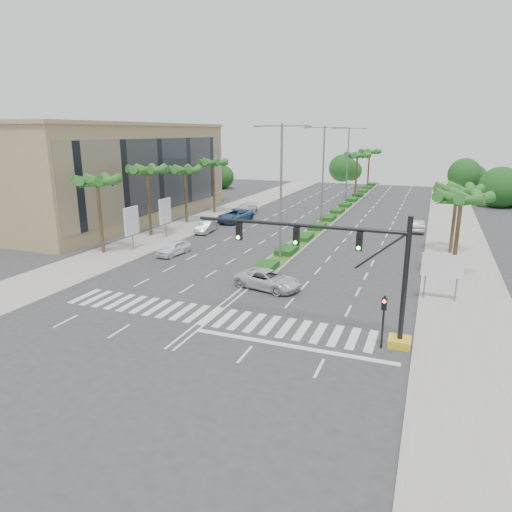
{
  "coord_description": "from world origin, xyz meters",
  "views": [
    {
      "loc": [
        12.42,
        -24.07,
        11.34
      ],
      "look_at": [
        1.4,
        4.32,
        3.0
      ],
      "focal_mm": 32.0,
      "sensor_mm": 36.0,
      "label": 1
    }
  ],
  "objects_px": {
    "car_parked_b": "(206,227)",
    "car_parked_c": "(235,216)",
    "car_parked_d": "(244,210)",
    "car_parked_a": "(173,248)",
    "car_crossing": "(268,279)",
    "car_right": "(417,226)"
  },
  "relations": [
    {
      "from": "car_parked_b",
      "to": "car_right",
      "type": "height_order",
      "value": "car_right"
    },
    {
      "from": "car_crossing",
      "to": "car_right",
      "type": "height_order",
      "value": "car_crossing"
    },
    {
      "from": "car_parked_c",
      "to": "car_crossing",
      "type": "height_order",
      "value": "car_parked_c"
    },
    {
      "from": "car_parked_a",
      "to": "car_parked_b",
      "type": "xyz_separation_m",
      "value": [
        -1.68,
        10.0,
        -0.01
      ]
    },
    {
      "from": "car_right",
      "to": "car_crossing",
      "type": "bearing_deg",
      "value": 63.02
    },
    {
      "from": "car_parked_c",
      "to": "car_parked_a",
      "type": "bearing_deg",
      "value": -78.82
    },
    {
      "from": "car_right",
      "to": "car_parked_a",
      "type": "bearing_deg",
      "value": 36.22
    },
    {
      "from": "car_parked_d",
      "to": "car_parked_a",
      "type": "bearing_deg",
      "value": -79.96
    },
    {
      "from": "car_parked_d",
      "to": "car_parked_b",
      "type": "bearing_deg",
      "value": -84.23
    },
    {
      "from": "car_crossing",
      "to": "car_right",
      "type": "distance_m",
      "value": 26.97
    },
    {
      "from": "car_parked_a",
      "to": "car_crossing",
      "type": "relative_size",
      "value": 0.78
    },
    {
      "from": "car_parked_b",
      "to": "car_parked_a",
      "type": "bearing_deg",
      "value": -85.91
    },
    {
      "from": "car_parked_a",
      "to": "car_crossing",
      "type": "height_order",
      "value": "car_crossing"
    },
    {
      "from": "car_parked_b",
      "to": "car_parked_c",
      "type": "xyz_separation_m",
      "value": [
        0.56,
        7.06,
        0.17
      ]
    },
    {
      "from": "car_parked_b",
      "to": "car_right",
      "type": "relative_size",
      "value": 0.95
    },
    {
      "from": "car_parked_a",
      "to": "car_parked_d",
      "type": "xyz_separation_m",
      "value": [
        -1.76,
        21.57,
        0.12
      ]
    },
    {
      "from": "car_parked_c",
      "to": "car_right",
      "type": "relative_size",
      "value": 1.41
    },
    {
      "from": "car_parked_a",
      "to": "car_right",
      "type": "distance_m",
      "value": 28.67
    },
    {
      "from": "car_parked_b",
      "to": "car_parked_c",
      "type": "height_order",
      "value": "car_parked_c"
    },
    {
      "from": "car_parked_a",
      "to": "car_parked_b",
      "type": "height_order",
      "value": "car_parked_a"
    },
    {
      "from": "car_parked_b",
      "to": "car_parked_d",
      "type": "distance_m",
      "value": 11.56
    },
    {
      "from": "car_parked_d",
      "to": "car_right",
      "type": "height_order",
      "value": "car_parked_d"
    }
  ]
}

